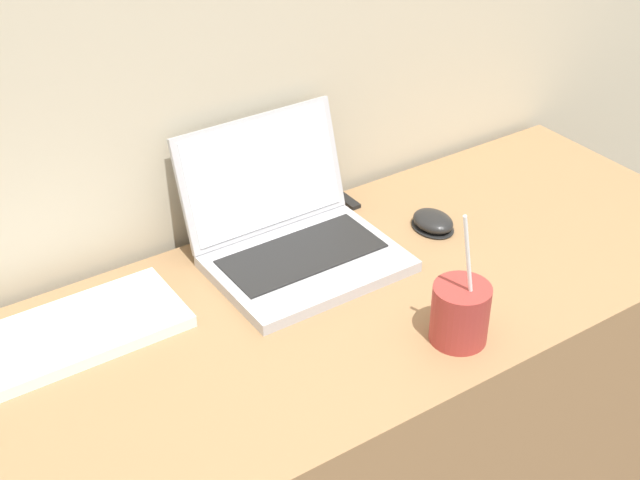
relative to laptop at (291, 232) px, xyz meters
name	(u,v)px	position (x,y,z in m)	size (l,w,h in m)	color
desk	(342,454)	(0.01, -0.15, -0.41)	(1.46, 0.56, 0.73)	#936D47
laptop	(291,232)	(0.00, 0.00, 0.00)	(0.31, 0.30, 0.22)	#ADADB2
drink_cup	(460,312)	(0.09, -0.33, 0.00)	(0.09, 0.09, 0.23)	#9E332D
computer_mouse	(433,222)	(0.26, -0.07, -0.03)	(0.07, 0.09, 0.03)	black
external_keyboard	(51,341)	(-0.43, -0.01, -0.04)	(0.41, 0.16, 0.02)	silver
usb_stick	(348,201)	(0.19, 0.09, -0.04)	(0.02, 0.06, 0.01)	black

